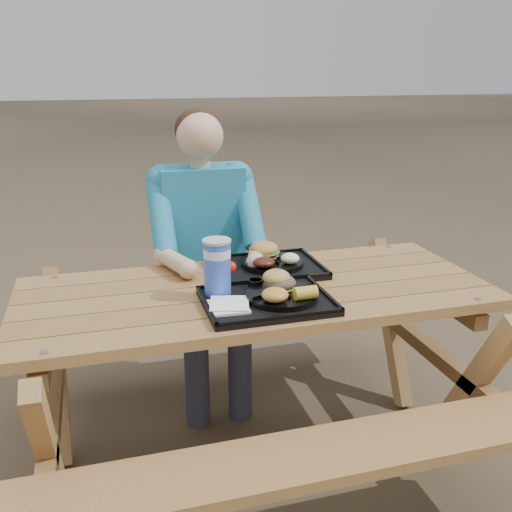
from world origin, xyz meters
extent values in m
plane|color=#999999|center=(0.00, 0.00, 0.00)|extent=(60.00, 60.00, 0.00)
cube|color=black|center=(-0.01, -0.16, 0.76)|extent=(0.45, 0.35, 0.02)
cube|color=black|center=(0.09, 0.17, 0.76)|extent=(0.45, 0.35, 0.02)
cylinder|color=black|center=(0.05, -0.17, 0.78)|extent=(0.26, 0.26, 0.02)
cylinder|color=black|center=(0.12, 0.18, 0.78)|extent=(0.26, 0.26, 0.02)
cube|color=white|center=(-0.16, -0.20, 0.78)|extent=(0.14, 0.14, 0.02)
cylinder|color=blue|center=(-0.16, -0.06, 0.87)|extent=(0.10, 0.10, 0.20)
cylinder|color=black|center=(-0.02, -0.05, 0.79)|extent=(0.06, 0.06, 0.03)
cylinder|color=yellow|center=(0.05, -0.05, 0.78)|extent=(0.05, 0.05, 0.03)
ellipsoid|color=gold|center=(0.00, -0.23, 0.81)|extent=(0.09, 0.09, 0.05)
cube|color=black|center=(-0.08, 0.19, 0.77)|extent=(0.08, 0.18, 0.01)
ellipsoid|color=#4C1A0F|center=(0.07, 0.12, 0.81)|extent=(0.09, 0.09, 0.04)
ellipsoid|color=white|center=(0.18, 0.13, 0.81)|extent=(0.08, 0.08, 0.04)
camera|label=1|loc=(-0.56, -1.97, 1.56)|focal=40.00mm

